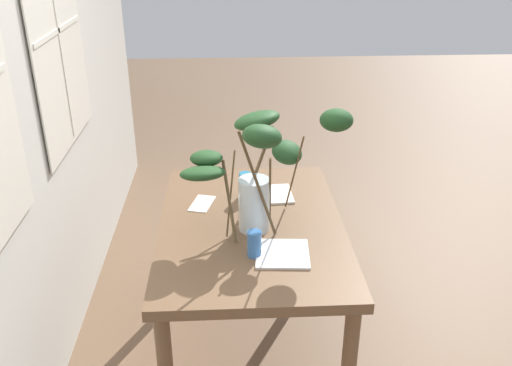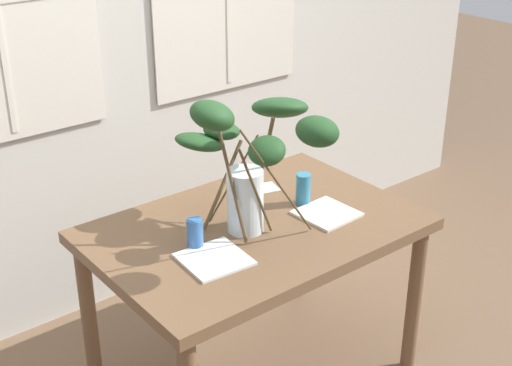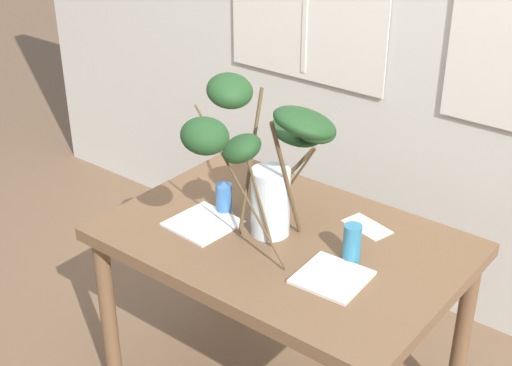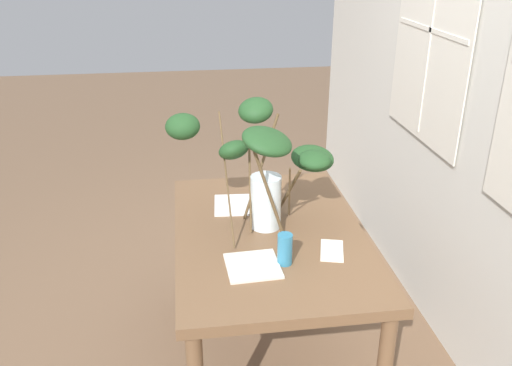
{
  "view_description": "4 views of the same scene",
  "coord_description": "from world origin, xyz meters",
  "px_view_note": "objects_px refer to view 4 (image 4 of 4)",
  "views": [
    {
      "loc": [
        -2.3,
        0.1,
        2.09
      ],
      "look_at": [
        -0.03,
        -0.02,
        1.01
      ],
      "focal_mm": 38.53,
      "sensor_mm": 36.0,
      "label": 1
    },
    {
      "loc": [
        -1.58,
        -2.0,
        2.17
      ],
      "look_at": [
        -0.01,
        -0.03,
        0.98
      ],
      "focal_mm": 50.61,
      "sensor_mm": 36.0,
      "label": 2
    },
    {
      "loc": [
        1.31,
        -1.83,
        2.18
      ],
      "look_at": [
        -0.12,
        -0.01,
        0.96
      ],
      "focal_mm": 50.61,
      "sensor_mm": 36.0,
      "label": 3
    },
    {
      "loc": [
        2.16,
        -0.37,
        2.02
      ],
      "look_at": [
        0.02,
        -0.07,
        1.04
      ],
      "focal_mm": 37.65,
      "sensor_mm": 36.0,
      "label": 4
    }
  ],
  "objects_px": {
    "vase_with_branches": "(263,162)",
    "drinking_glass_blue_right": "(285,249)",
    "dining_table": "(269,249)",
    "plate_square_right": "(253,266)",
    "drinking_glass_blue_left": "(260,194)",
    "plate_square_left": "(237,205)"
  },
  "relations": [
    {
      "from": "dining_table",
      "to": "drinking_glass_blue_right",
      "type": "xyz_separation_m",
      "value": [
        0.28,
        0.02,
        0.16
      ]
    },
    {
      "from": "plate_square_right",
      "to": "drinking_glass_blue_left",
      "type": "bearing_deg",
      "value": 168.65
    },
    {
      "from": "dining_table",
      "to": "plate_square_right",
      "type": "relative_size",
      "value": 5.86
    },
    {
      "from": "drinking_glass_blue_right",
      "to": "plate_square_left",
      "type": "bearing_deg",
      "value": -165.93
    },
    {
      "from": "drinking_glass_blue_right",
      "to": "plate_square_left",
      "type": "distance_m",
      "value": 0.58
    },
    {
      "from": "drinking_glass_blue_left",
      "to": "plate_square_right",
      "type": "xyz_separation_m",
      "value": [
        0.57,
        -0.12,
        -0.05
      ]
    },
    {
      "from": "dining_table",
      "to": "vase_with_branches",
      "type": "relative_size",
      "value": 1.63
    },
    {
      "from": "dining_table",
      "to": "plate_square_left",
      "type": "distance_m",
      "value": 0.33
    },
    {
      "from": "drinking_glass_blue_left",
      "to": "vase_with_branches",
      "type": "bearing_deg",
      "value": -5.23
    },
    {
      "from": "vase_with_branches",
      "to": "drinking_glass_blue_right",
      "type": "bearing_deg",
      "value": 7.59
    },
    {
      "from": "plate_square_left",
      "to": "plate_square_right",
      "type": "height_order",
      "value": "same"
    },
    {
      "from": "dining_table",
      "to": "vase_with_branches",
      "type": "height_order",
      "value": "vase_with_branches"
    },
    {
      "from": "dining_table",
      "to": "plate_square_right",
      "type": "xyz_separation_m",
      "value": [
        0.29,
        -0.12,
        0.1
      ]
    },
    {
      "from": "drinking_glass_blue_left",
      "to": "drinking_glass_blue_right",
      "type": "distance_m",
      "value": 0.56
    },
    {
      "from": "dining_table",
      "to": "plate_square_left",
      "type": "xyz_separation_m",
      "value": [
        -0.29,
        -0.12,
        0.1
      ]
    },
    {
      "from": "dining_table",
      "to": "vase_with_branches",
      "type": "xyz_separation_m",
      "value": [
        -0.05,
        -0.02,
        0.43
      ]
    },
    {
      "from": "plate_square_left",
      "to": "dining_table",
      "type": "bearing_deg",
      "value": 23.07
    },
    {
      "from": "drinking_glass_blue_left",
      "to": "plate_square_right",
      "type": "relative_size",
      "value": 0.54
    },
    {
      "from": "vase_with_branches",
      "to": "drinking_glass_blue_right",
      "type": "height_order",
      "value": "vase_with_branches"
    },
    {
      "from": "drinking_glass_blue_right",
      "to": "drinking_glass_blue_left",
      "type": "bearing_deg",
      "value": -177.78
    },
    {
      "from": "vase_with_branches",
      "to": "drinking_glass_blue_left",
      "type": "bearing_deg",
      "value": 174.77
    },
    {
      "from": "plate_square_right",
      "to": "plate_square_left",
      "type": "bearing_deg",
      "value": -179.58
    }
  ]
}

